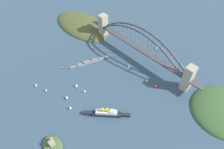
{
  "coord_description": "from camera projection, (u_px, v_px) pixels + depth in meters",
  "views": [
    {
      "loc": [
        -200.47,
        270.49,
        306.28
      ],
      "look_at": [
        0.0,
        79.73,
        8.0
      ],
      "focal_mm": 33.48,
      "sensor_mm": 36.0,
      "label": 1
    }
  ],
  "objects": [
    {
      "name": "ground_plane",
      "position": [
        139.0,
        58.0,
        450.12
      ],
      "size": [
        1400.0,
        1400.0,
        0.0
      ],
      "primitive_type": "plane",
      "color": "#385166"
    },
    {
      "name": "harbor_arch_bridge",
      "position": [
        140.0,
        48.0,
        428.58
      ],
      "size": [
        290.5,
        17.95,
        72.58
      ],
      "color": "#ADA38E",
      "rests_on": "ground"
    },
    {
      "name": "small_boat_7",
      "position": [
        76.0,
        85.0,
        393.18
      ],
      "size": [
        9.37,
        7.33,
        9.24
      ],
      "color": "brown",
      "rests_on": "ground"
    },
    {
      "name": "headland_east_shore",
      "position": [
        83.0,
        26.0,
        534.09
      ],
      "size": [
        169.24,
        94.07,
        25.48
      ],
      "color": "#4C562D",
      "rests_on": "ground"
    },
    {
      "name": "small_boat_5",
      "position": [
        46.0,
        90.0,
        386.49
      ],
      "size": [
        6.18,
        5.83,
        7.28
      ],
      "color": "brown",
      "rests_on": "ground"
    },
    {
      "name": "ocean_liner",
      "position": [
        106.0,
        113.0,
        350.36
      ],
      "size": [
        62.58,
        58.58,
        18.26
      ],
      "color": "#1E2333",
      "rests_on": "ground"
    },
    {
      "name": "small_boat_3",
      "position": [
        63.0,
        68.0,
        429.08
      ],
      "size": [
        7.61,
        5.26,
        2.15
      ],
      "color": "#2D6B3D",
      "rests_on": "ground"
    },
    {
      "name": "small_boat_2",
      "position": [
        66.0,
        97.0,
        374.49
      ],
      "size": [
        6.05,
        8.28,
        8.82
      ],
      "color": "#234C8C",
      "rests_on": "ground"
    },
    {
      "name": "fort_island_mid_harbor",
      "position": [
        53.0,
        145.0,
        313.88
      ],
      "size": [
        36.93,
        26.28,
        15.09
      ],
      "color": "#4C6038",
      "rests_on": "ground"
    },
    {
      "name": "small_boat_6",
      "position": [
        147.0,
        80.0,
        402.25
      ],
      "size": [
        6.34,
        8.11,
        8.56
      ],
      "color": "#2D6B3D",
      "rests_on": "ground"
    },
    {
      "name": "naval_cruiser",
      "position": [
        90.0,
        62.0,
        439.23
      ],
      "size": [
        32.42,
        82.31,
        16.57
      ],
      "color": "gray",
      "rests_on": "ground"
    },
    {
      "name": "small_boat_4",
      "position": [
        129.0,
        66.0,
        429.15
      ],
      "size": [
        6.09,
        3.53,
        7.17
      ],
      "color": "gold",
      "rests_on": "ground"
    },
    {
      "name": "small_boat_0",
      "position": [
        84.0,
        91.0,
        385.16
      ],
      "size": [
        6.91,
        5.13,
        7.28
      ],
      "color": "silver",
      "rests_on": "ground"
    },
    {
      "name": "small_boat_8",
      "position": [
        36.0,
        85.0,
        394.57
      ],
      "size": [
        5.21,
        7.04,
        7.3
      ],
      "color": "brown",
      "rests_on": "ground"
    },
    {
      "name": "seaplane_taxiing_near_bridge",
      "position": [
        157.0,
        48.0,
        470.7
      ],
      "size": [
        8.52,
        10.91,
        4.73
      ],
      "color": "#B7B7B2",
      "rests_on": "ground"
    },
    {
      "name": "small_boat_1",
      "position": [
        156.0,
        87.0,
        395.38
      ],
      "size": [
        9.86,
        9.07,
        2.1
      ],
      "color": "#B2231E",
      "rests_on": "ground"
    },
    {
      "name": "small_boat_9",
      "position": [
        70.0,
        107.0,
        359.12
      ],
      "size": [
        7.6,
        6.95,
        9.43
      ],
      "color": "#B2231E",
      "rests_on": "ground"
    }
  ]
}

